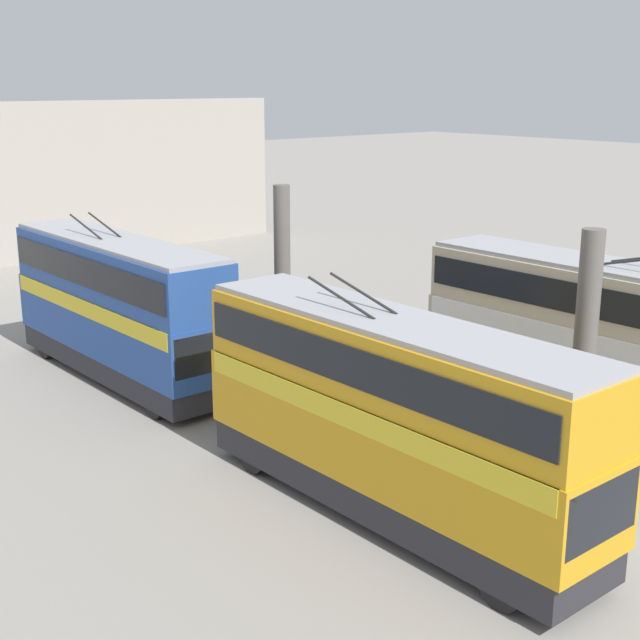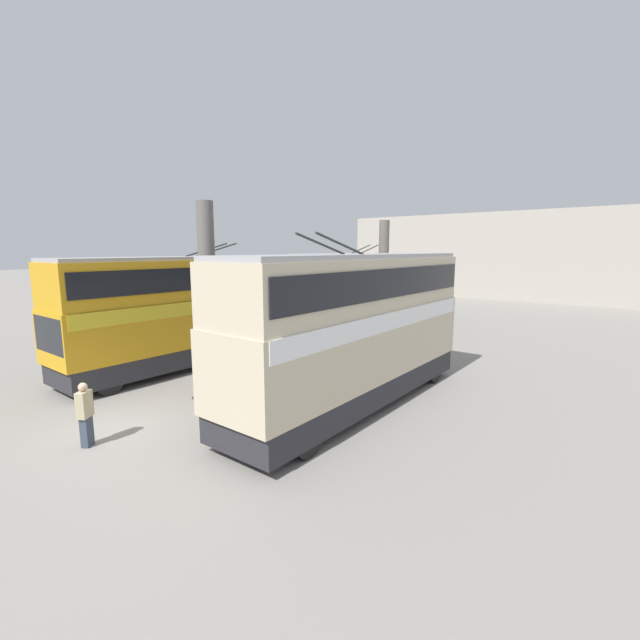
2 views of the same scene
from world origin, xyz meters
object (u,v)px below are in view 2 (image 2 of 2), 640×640
object	(u,v)px
bus_right_far	(354,285)
person_aisle_foreground	(85,413)
oil_drum	(346,364)
person_aisle_midway	(334,334)
bus_right_mid	(188,304)
bus_left_near	(356,321)

from	to	relation	value
bus_right_far	person_aisle_foreground	bearing A→B (deg)	-166.76
oil_drum	bus_right_far	bearing A→B (deg)	31.82
person_aisle_midway	bus_right_far	bearing A→B (deg)	101.76
person_aisle_foreground	person_aisle_midway	world-z (taller)	person_aisle_midway
bus_right_mid	oil_drum	xyz separation A→B (m)	(3.15, -6.29, -2.34)
oil_drum	person_aisle_midway	bearing A→B (deg)	43.68
bus_left_near	bus_right_far	size ratio (longest dim) A/B	0.98
person_aisle_foreground	oil_drum	bearing A→B (deg)	47.29
bus_left_near	bus_right_mid	xyz separation A→B (m)	(-0.34, 8.59, -0.08)
bus_left_near	person_aisle_foreground	distance (m)	8.18
bus_right_mid	bus_right_far	bearing A→B (deg)	0.00
person_aisle_midway	oil_drum	xyz separation A→B (m)	(-2.76, -2.63, -0.52)
person_aisle_midway	bus_left_near	bearing A→B (deg)	-63.07
bus_right_mid	bus_right_far	distance (m)	13.29
bus_right_mid	bus_right_far	xyz separation A→B (m)	(13.29, 0.00, 0.01)
bus_left_near	bus_right_far	distance (m)	15.54
bus_right_mid	oil_drum	bearing A→B (deg)	-63.39
bus_right_mid	bus_right_far	size ratio (longest dim) A/B	1.02
person_aisle_foreground	person_aisle_midway	xyz separation A→B (m)	(12.48, 1.01, 0.03)
person_aisle_midway	oil_drum	size ratio (longest dim) A/B	2.06
bus_right_mid	oil_drum	distance (m)	7.42
bus_left_near	bus_right_far	world-z (taller)	bus_left_near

